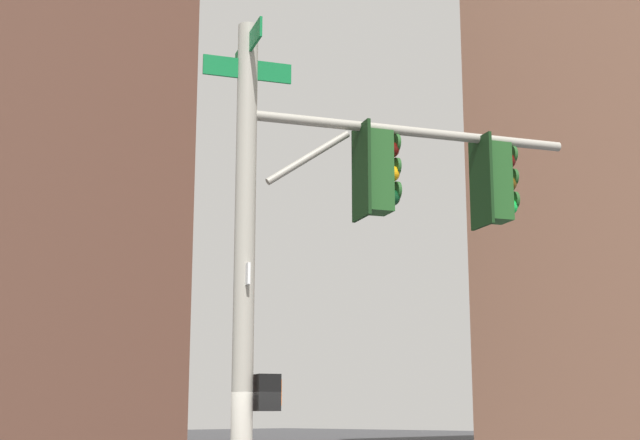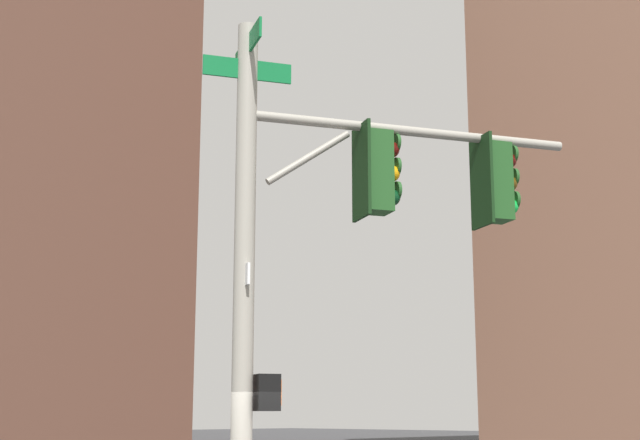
{
  "view_description": "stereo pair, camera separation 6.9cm",
  "coord_description": "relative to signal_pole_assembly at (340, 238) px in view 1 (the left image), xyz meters",
  "views": [
    {
      "loc": [
        -7.01,
        -7.36,
        2.27
      ],
      "look_at": [
        0.77,
        -0.11,
        4.48
      ],
      "focal_mm": 52.24,
      "sensor_mm": 36.0,
      "label": 1
    },
    {
      "loc": [
        -6.96,
        -7.41,
        2.27
      ],
      "look_at": [
        0.77,
        -0.11,
        4.48
      ],
      "focal_mm": 52.24,
      "sensor_mm": 36.0,
      "label": 2
    }
  ],
  "objects": [
    {
      "name": "signal_pole_assembly",
      "position": [
        0.0,
        0.0,
        0.0
      ],
      "size": [
        4.2,
        2.57,
        6.79
      ],
      "rotation": [
        0.0,
        0.0,
        5.79
      ],
      "color": "#9E998C",
      "rests_on": "ground_plane"
    }
  ]
}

